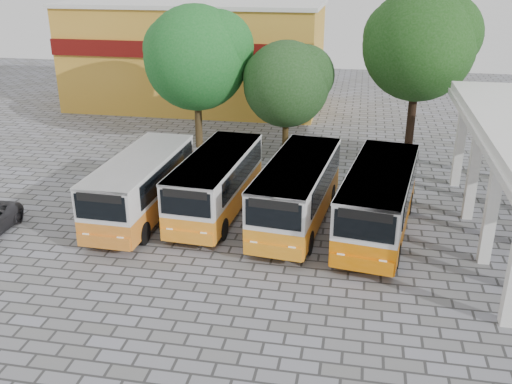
% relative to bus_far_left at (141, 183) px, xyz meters
% --- Properties ---
extents(ground, '(90.00, 90.00, 0.00)m').
position_rel_bus_far_left_xyz_m(ground, '(7.30, -3.46, -1.70)').
color(ground, slate).
rests_on(ground, ground).
extents(shophouse_block, '(20.40, 10.40, 8.30)m').
position_rel_bus_far_left_xyz_m(shophouse_block, '(-3.70, 22.53, 2.46)').
color(shophouse_block, gold).
rests_on(shophouse_block, ground).
extents(bus_far_left, '(2.73, 8.23, 2.94)m').
position_rel_bus_far_left_xyz_m(bus_far_left, '(0.00, 0.00, 0.00)').
color(bus_far_left, orange).
rests_on(bus_far_left, ground).
extents(bus_centre_left, '(2.98, 8.22, 2.91)m').
position_rel_bus_far_left_xyz_m(bus_centre_left, '(3.35, 1.02, -0.02)').
color(bus_centre_left, orange).
rests_on(bus_centre_left, ground).
extents(bus_centre_right, '(3.43, 8.60, 3.02)m').
position_rel_bus_far_left_xyz_m(bus_centre_right, '(7.25, 0.54, 0.04)').
color(bus_centre_right, orange).
rests_on(bus_centre_right, ground).
extents(bus_far_right, '(3.79, 8.79, 3.06)m').
position_rel_bus_far_left_xyz_m(bus_far_right, '(10.88, 0.13, 0.07)').
color(bus_far_right, '#D66A02').
rests_on(bus_far_right, ground).
extents(tree_left, '(6.79, 6.47, 8.98)m').
position_rel_bus_far_left_xyz_m(tree_left, '(-0.30, 11.05, 4.26)').
color(tree_left, '#49371D').
rests_on(tree_left, ground).
extents(tree_middle, '(5.49, 5.23, 7.00)m').
position_rel_bus_far_left_xyz_m(tree_middle, '(5.37, 10.84, 2.85)').
color(tree_middle, '#402F15').
rests_on(tree_middle, ground).
extents(tree_right, '(6.83, 6.51, 10.01)m').
position_rel_bus_far_left_xyz_m(tree_right, '(13.00, 11.74, 5.26)').
color(tree_right, black).
rests_on(tree_right, ground).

